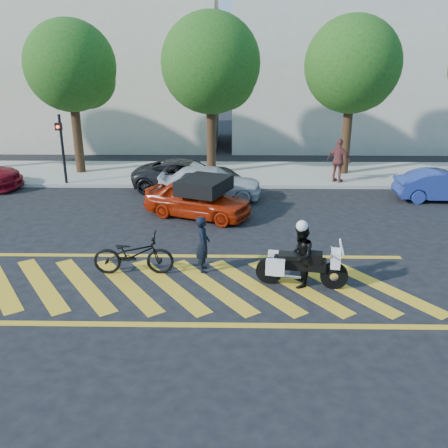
{
  "coord_description": "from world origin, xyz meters",
  "views": [
    {
      "loc": [
        1.03,
        -10.95,
        5.59
      ],
      "look_at": [
        0.8,
        1.8,
        1.05
      ],
      "focal_mm": 38.0,
      "sensor_mm": 36.0,
      "label": 1
    }
  ],
  "objects_px": {
    "officer_bike": "(203,244)",
    "police_motorcycle": "(300,265)",
    "bicycle": "(133,254)",
    "parked_mid_right": "(210,182)",
    "parked_right": "(443,186)",
    "parked_mid_left": "(188,175)",
    "red_convertible": "(198,199)",
    "officer_moto": "(300,256)"
  },
  "relations": [
    {
      "from": "red_convertible",
      "to": "parked_mid_left",
      "type": "relative_size",
      "value": 0.83
    },
    {
      "from": "bicycle",
      "to": "parked_mid_left",
      "type": "distance_m",
      "value": 8.53
    },
    {
      "from": "bicycle",
      "to": "parked_right",
      "type": "bearing_deg",
      "value": -59.29
    },
    {
      "from": "bicycle",
      "to": "red_convertible",
      "type": "relative_size",
      "value": 0.55
    },
    {
      "from": "parked_mid_left",
      "to": "parked_right",
      "type": "relative_size",
      "value": 1.27
    },
    {
      "from": "police_motorcycle",
      "to": "officer_moto",
      "type": "bearing_deg",
      "value": -148.65
    },
    {
      "from": "police_motorcycle",
      "to": "parked_right",
      "type": "height_order",
      "value": "parked_right"
    },
    {
      "from": "officer_moto",
      "to": "parked_mid_left",
      "type": "relative_size",
      "value": 0.34
    },
    {
      "from": "parked_mid_left",
      "to": "officer_bike",
      "type": "bearing_deg",
      "value": -166.63
    },
    {
      "from": "officer_moto",
      "to": "parked_mid_left",
      "type": "xyz_separation_m",
      "value": [
        -3.66,
        9.13,
        -0.16
      ]
    },
    {
      "from": "officer_bike",
      "to": "parked_mid_left",
      "type": "xyz_separation_m",
      "value": [
        -1.15,
        8.29,
        -0.13
      ]
    },
    {
      "from": "bicycle",
      "to": "parked_mid_right",
      "type": "relative_size",
      "value": 0.51
    },
    {
      "from": "parked_mid_left",
      "to": "parked_mid_right",
      "type": "bearing_deg",
      "value": -138.88
    },
    {
      "from": "officer_bike",
      "to": "parked_right",
      "type": "xyz_separation_m",
      "value": [
        9.33,
        6.89,
        -0.17
      ]
    },
    {
      "from": "officer_bike",
      "to": "parked_mid_right",
      "type": "bearing_deg",
      "value": -4.2
    },
    {
      "from": "bicycle",
      "to": "parked_mid_left",
      "type": "height_order",
      "value": "parked_mid_left"
    },
    {
      "from": "parked_mid_right",
      "to": "red_convertible",
      "type": "bearing_deg",
      "value": 173.26
    },
    {
      "from": "officer_moto",
      "to": "parked_right",
      "type": "relative_size",
      "value": 0.44
    },
    {
      "from": "officer_bike",
      "to": "parked_mid_right",
      "type": "height_order",
      "value": "officer_bike"
    },
    {
      "from": "officer_bike",
      "to": "red_convertible",
      "type": "xyz_separation_m",
      "value": [
        -0.47,
        4.64,
        -0.12
      ]
    },
    {
      "from": "parked_mid_left",
      "to": "police_motorcycle",
      "type": "bearing_deg",
      "value": -152.58
    },
    {
      "from": "parked_mid_left",
      "to": "parked_mid_right",
      "type": "xyz_separation_m",
      "value": [
        1.0,
        -1.4,
        0.06
      ]
    },
    {
      "from": "police_motorcycle",
      "to": "red_convertible",
      "type": "xyz_separation_m",
      "value": [
        -3.0,
        5.47,
        0.11
      ]
    },
    {
      "from": "bicycle",
      "to": "parked_right",
      "type": "height_order",
      "value": "parked_right"
    },
    {
      "from": "parked_mid_left",
      "to": "parked_mid_right",
      "type": "relative_size",
      "value": 1.13
    },
    {
      "from": "police_motorcycle",
      "to": "parked_mid_left",
      "type": "distance_m",
      "value": 9.84
    },
    {
      "from": "officer_bike",
      "to": "parked_right",
      "type": "bearing_deg",
      "value": -58.95
    },
    {
      "from": "parked_mid_right",
      "to": "parked_right",
      "type": "xyz_separation_m",
      "value": [
        9.48,
        -0.0,
        -0.1
      ]
    },
    {
      "from": "officer_bike",
      "to": "parked_right",
      "type": "distance_m",
      "value": 11.6
    },
    {
      "from": "bicycle",
      "to": "police_motorcycle",
      "type": "xyz_separation_m",
      "value": [
        4.39,
        -0.63,
        -0.01
      ]
    },
    {
      "from": "officer_moto",
      "to": "parked_right",
      "type": "bearing_deg",
      "value": 148.38
    },
    {
      "from": "officer_bike",
      "to": "police_motorcycle",
      "type": "height_order",
      "value": "officer_bike"
    },
    {
      "from": "officer_bike",
      "to": "bicycle",
      "type": "xyz_separation_m",
      "value": [
        -1.86,
        -0.21,
        -0.22
      ]
    },
    {
      "from": "bicycle",
      "to": "officer_moto",
      "type": "relative_size",
      "value": 1.32
    },
    {
      "from": "police_motorcycle",
      "to": "officer_moto",
      "type": "height_order",
      "value": "officer_moto"
    },
    {
      "from": "police_motorcycle",
      "to": "parked_mid_left",
      "type": "bearing_deg",
      "value": 121.72
    },
    {
      "from": "bicycle",
      "to": "parked_right",
      "type": "distance_m",
      "value": 13.26
    },
    {
      "from": "officer_bike",
      "to": "bicycle",
      "type": "relative_size",
      "value": 0.73
    },
    {
      "from": "parked_mid_left",
      "to": "bicycle",
      "type": "bearing_deg",
      "value": -179.3
    },
    {
      "from": "red_convertible",
      "to": "parked_mid_left",
      "type": "xyz_separation_m",
      "value": [
        -0.67,
        3.65,
        -0.01
      ]
    },
    {
      "from": "red_convertible",
      "to": "parked_right",
      "type": "bearing_deg",
      "value": -54.4
    },
    {
      "from": "police_motorcycle",
      "to": "parked_right",
      "type": "xyz_separation_m",
      "value": [
        6.81,
        7.73,
        0.06
      ]
    }
  ]
}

